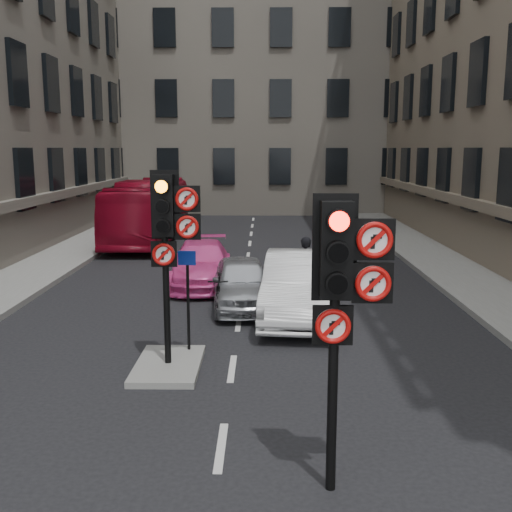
{
  "coord_description": "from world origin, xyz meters",
  "views": [
    {
      "loc": [
        0.58,
        -5.67,
        4.08
      ],
      "look_at": [
        0.48,
        2.52,
        2.6
      ],
      "focal_mm": 42.0,
      "sensor_mm": 36.0,
      "label": 1
    }
  ],
  "objects_px": {
    "signal_near": "(343,281)",
    "bus_red": "(149,210)",
    "signal_far": "(169,226)",
    "car_silver": "(242,282)",
    "motorcyclist": "(306,267)",
    "car_pink": "(201,264)",
    "car_white": "(300,286)",
    "motorcycle": "(219,296)",
    "info_sign": "(188,286)"
  },
  "relations": [
    {
      "from": "signal_near",
      "to": "bus_red",
      "type": "xyz_separation_m",
      "value": [
        -5.99,
        19.8,
        -1.23
      ]
    },
    {
      "from": "signal_far",
      "to": "car_silver",
      "type": "bearing_deg",
      "value": 75.73
    },
    {
      "from": "signal_near",
      "to": "car_silver",
      "type": "distance_m",
      "value": 8.83
    },
    {
      "from": "signal_far",
      "to": "motorcyclist",
      "type": "distance_m",
      "value": 6.42
    },
    {
      "from": "car_pink",
      "to": "car_white",
      "type": "bearing_deg",
      "value": -56.09
    },
    {
      "from": "car_silver",
      "to": "motorcycle",
      "type": "bearing_deg",
      "value": -126.14
    },
    {
      "from": "signal_far",
      "to": "motorcycle",
      "type": "distance_m",
      "value": 4.25
    },
    {
      "from": "motorcycle",
      "to": "info_sign",
      "type": "relative_size",
      "value": 0.85
    },
    {
      "from": "signal_near",
      "to": "car_white",
      "type": "distance_m",
      "value": 7.74
    },
    {
      "from": "car_white",
      "to": "bus_red",
      "type": "height_order",
      "value": "bus_red"
    },
    {
      "from": "car_silver",
      "to": "info_sign",
      "type": "height_order",
      "value": "info_sign"
    },
    {
      "from": "car_white",
      "to": "signal_far",
      "type": "bearing_deg",
      "value": -120.92
    },
    {
      "from": "signal_near",
      "to": "bus_red",
      "type": "relative_size",
      "value": 0.37
    },
    {
      "from": "car_silver",
      "to": "motorcycle",
      "type": "distance_m",
      "value": 1.05
    },
    {
      "from": "car_silver",
      "to": "car_white",
      "type": "relative_size",
      "value": 0.8
    },
    {
      "from": "motorcycle",
      "to": "info_sign",
      "type": "distance_m",
      "value": 3.01
    },
    {
      "from": "signal_near",
      "to": "info_sign",
      "type": "relative_size",
      "value": 1.79
    },
    {
      "from": "signal_near",
      "to": "bus_red",
      "type": "distance_m",
      "value": 20.73
    },
    {
      "from": "signal_far",
      "to": "motorcyclist",
      "type": "relative_size",
      "value": 2.07
    },
    {
      "from": "signal_far",
      "to": "bus_red",
      "type": "bearing_deg",
      "value": 102.09
    },
    {
      "from": "bus_red",
      "to": "motorcyclist",
      "type": "distance_m",
      "value": 12.11
    },
    {
      "from": "signal_far",
      "to": "motorcyclist",
      "type": "xyz_separation_m",
      "value": [
        2.86,
        5.44,
        -1.84
      ]
    },
    {
      "from": "car_white",
      "to": "info_sign",
      "type": "distance_m",
      "value": 3.71
    },
    {
      "from": "car_white",
      "to": "bus_red",
      "type": "relative_size",
      "value": 0.49
    },
    {
      "from": "info_sign",
      "to": "motorcyclist",
      "type": "bearing_deg",
      "value": 64.82
    },
    {
      "from": "car_white",
      "to": "info_sign",
      "type": "xyz_separation_m",
      "value": [
        -2.37,
        -2.79,
        0.63
      ]
    },
    {
      "from": "signal_near",
      "to": "car_pink",
      "type": "xyz_separation_m",
      "value": [
        -2.78,
        11.08,
        -1.94
      ]
    },
    {
      "from": "car_white",
      "to": "motorcycle",
      "type": "distance_m",
      "value": 1.99
    },
    {
      "from": "motorcyclist",
      "to": "signal_near",
      "type": "bearing_deg",
      "value": 107.73
    },
    {
      "from": "car_silver",
      "to": "car_pink",
      "type": "height_order",
      "value": "car_silver"
    },
    {
      "from": "signal_near",
      "to": "signal_far",
      "type": "height_order",
      "value": "signal_far"
    },
    {
      "from": "car_silver",
      "to": "motorcyclist",
      "type": "distance_m",
      "value": 1.97
    },
    {
      "from": "signal_near",
      "to": "bus_red",
      "type": "bearing_deg",
      "value": 106.82
    },
    {
      "from": "signal_near",
      "to": "motorcyclist",
      "type": "distance_m",
      "value": 9.6
    },
    {
      "from": "car_silver",
      "to": "car_pink",
      "type": "distance_m",
      "value": 2.9
    },
    {
      "from": "motorcyclist",
      "to": "info_sign",
      "type": "xyz_separation_m",
      "value": [
        -2.64,
        -4.7,
        0.55
      ]
    },
    {
      "from": "car_pink",
      "to": "motorcyclist",
      "type": "height_order",
      "value": "motorcyclist"
    },
    {
      "from": "car_pink",
      "to": "motorcycle",
      "type": "distance_m",
      "value": 3.58
    },
    {
      "from": "car_pink",
      "to": "signal_far",
      "type": "bearing_deg",
      "value": -92.52
    },
    {
      "from": "bus_red",
      "to": "motorcyclist",
      "type": "bearing_deg",
      "value": -59.28
    },
    {
      "from": "signal_far",
      "to": "info_sign",
      "type": "bearing_deg",
      "value": 73.88
    },
    {
      "from": "motorcyclist",
      "to": "car_pink",
      "type": "bearing_deg",
      "value": -9.0
    },
    {
      "from": "motorcycle",
      "to": "signal_near",
      "type": "bearing_deg",
      "value": -76.95
    },
    {
      "from": "signal_near",
      "to": "bus_red",
      "type": "height_order",
      "value": "signal_near"
    },
    {
      "from": "car_white",
      "to": "car_pink",
      "type": "xyz_separation_m",
      "value": [
        -2.76,
        3.55,
        -0.15
      ]
    },
    {
      "from": "signal_near",
      "to": "motorcycle",
      "type": "relative_size",
      "value": 2.09
    },
    {
      "from": "bus_red",
      "to": "motorcycle",
      "type": "bearing_deg",
      "value": -72.24
    },
    {
      "from": "signal_near",
      "to": "car_pink",
      "type": "height_order",
      "value": "signal_near"
    },
    {
      "from": "signal_near",
      "to": "motorcyclist",
      "type": "xyz_separation_m",
      "value": [
        0.26,
        9.44,
        -1.72
      ]
    },
    {
      "from": "bus_red",
      "to": "car_pink",
      "type": "bearing_deg",
      "value": -70.17
    }
  ]
}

